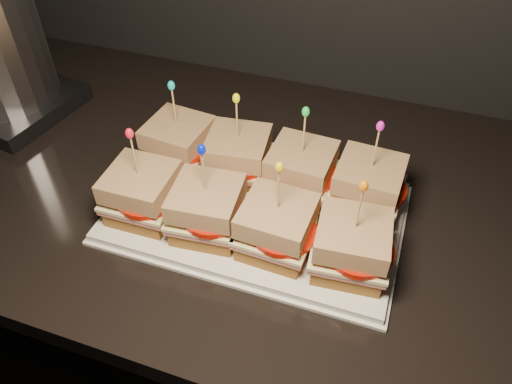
% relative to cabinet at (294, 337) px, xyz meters
% --- Properties ---
extents(cabinet, '(2.47, 0.69, 0.85)m').
position_rel_cabinet_xyz_m(cabinet, '(0.00, 0.00, 0.00)').
color(cabinet, black).
rests_on(cabinet, ground).
extents(granite_slab, '(2.51, 0.73, 0.04)m').
position_rel_cabinet_xyz_m(granite_slab, '(0.00, 0.00, 0.44)').
color(granite_slab, black).
rests_on(granite_slab, cabinet).
extents(platter, '(0.46, 0.29, 0.02)m').
position_rel_cabinet_xyz_m(platter, '(-0.07, -0.07, 0.47)').
color(platter, white).
rests_on(platter, granite_slab).
extents(platter_rim, '(0.47, 0.30, 0.01)m').
position_rel_cabinet_xyz_m(platter_rim, '(-0.07, -0.07, 0.46)').
color(platter_rim, white).
rests_on(platter_rim, granite_slab).
extents(sandwich_0_bread_bot, '(0.11, 0.11, 0.03)m').
position_rel_cabinet_xyz_m(sandwich_0_bread_bot, '(-0.24, -0.00, 0.49)').
color(sandwich_0_bread_bot, brown).
rests_on(sandwich_0_bread_bot, platter).
extents(sandwich_0_ham, '(0.12, 0.11, 0.01)m').
position_rel_cabinet_xyz_m(sandwich_0_ham, '(-0.24, -0.00, 0.51)').
color(sandwich_0_ham, '#BB645D').
rests_on(sandwich_0_ham, sandwich_0_bread_bot).
extents(sandwich_0_cheese, '(0.12, 0.12, 0.01)m').
position_rel_cabinet_xyz_m(sandwich_0_cheese, '(-0.24, -0.00, 0.52)').
color(sandwich_0_cheese, '#F2EBA0').
rests_on(sandwich_0_cheese, sandwich_0_ham).
extents(sandwich_0_tomato, '(0.10, 0.10, 0.01)m').
position_rel_cabinet_xyz_m(sandwich_0_tomato, '(-0.22, -0.01, 0.53)').
color(sandwich_0_tomato, '#BB1405').
rests_on(sandwich_0_tomato, sandwich_0_cheese).
extents(sandwich_0_bread_top, '(0.11, 0.11, 0.03)m').
position_rel_cabinet_xyz_m(sandwich_0_bread_top, '(-0.24, -0.00, 0.55)').
color(sandwich_0_bread_top, '#6C340F').
rests_on(sandwich_0_bread_top, sandwich_0_tomato).
extents(sandwich_0_pick, '(0.00, 0.00, 0.09)m').
position_rel_cabinet_xyz_m(sandwich_0_pick, '(-0.24, -0.00, 0.59)').
color(sandwich_0_pick, tan).
rests_on(sandwich_0_pick, sandwich_0_bread_top).
extents(sandwich_0_frill, '(0.01, 0.01, 0.02)m').
position_rel_cabinet_xyz_m(sandwich_0_frill, '(-0.24, -0.00, 0.64)').
color(sandwich_0_frill, '#0CB2A7').
rests_on(sandwich_0_frill, sandwich_0_pick).
extents(sandwich_1_bread_bot, '(0.11, 0.11, 0.03)m').
position_rel_cabinet_xyz_m(sandwich_1_bread_bot, '(-0.13, -0.00, 0.49)').
color(sandwich_1_bread_bot, brown).
rests_on(sandwich_1_bread_bot, platter).
extents(sandwich_1_ham, '(0.12, 0.12, 0.01)m').
position_rel_cabinet_xyz_m(sandwich_1_ham, '(-0.13, -0.00, 0.51)').
color(sandwich_1_ham, '#BB645D').
rests_on(sandwich_1_ham, sandwich_1_bread_bot).
extents(sandwich_1_cheese, '(0.12, 0.12, 0.01)m').
position_rel_cabinet_xyz_m(sandwich_1_cheese, '(-0.13, -0.00, 0.52)').
color(sandwich_1_cheese, '#F2EBA0').
rests_on(sandwich_1_cheese, sandwich_1_ham).
extents(sandwich_1_tomato, '(0.10, 0.10, 0.01)m').
position_rel_cabinet_xyz_m(sandwich_1_tomato, '(-0.11, -0.01, 0.53)').
color(sandwich_1_tomato, '#BB1405').
rests_on(sandwich_1_tomato, sandwich_1_cheese).
extents(sandwich_1_bread_top, '(0.11, 0.11, 0.03)m').
position_rel_cabinet_xyz_m(sandwich_1_bread_top, '(-0.13, -0.00, 0.55)').
color(sandwich_1_bread_top, '#6C340F').
rests_on(sandwich_1_bread_top, sandwich_1_tomato).
extents(sandwich_1_pick, '(0.00, 0.00, 0.09)m').
position_rel_cabinet_xyz_m(sandwich_1_pick, '(-0.13, -0.00, 0.59)').
color(sandwich_1_pick, tan).
rests_on(sandwich_1_pick, sandwich_1_bread_top).
extents(sandwich_1_frill, '(0.01, 0.01, 0.02)m').
position_rel_cabinet_xyz_m(sandwich_1_frill, '(-0.13, -0.00, 0.64)').
color(sandwich_1_frill, '#F1F10B').
rests_on(sandwich_1_frill, sandwich_1_pick).
extents(sandwich_2_bread_bot, '(0.10, 0.10, 0.03)m').
position_rel_cabinet_xyz_m(sandwich_2_bread_bot, '(-0.02, -0.00, 0.49)').
color(sandwich_2_bread_bot, brown).
rests_on(sandwich_2_bread_bot, platter).
extents(sandwich_2_ham, '(0.11, 0.11, 0.01)m').
position_rel_cabinet_xyz_m(sandwich_2_ham, '(-0.02, -0.00, 0.51)').
color(sandwich_2_ham, '#BB645D').
rests_on(sandwich_2_ham, sandwich_2_bread_bot).
extents(sandwich_2_cheese, '(0.11, 0.11, 0.01)m').
position_rel_cabinet_xyz_m(sandwich_2_cheese, '(-0.02, -0.00, 0.52)').
color(sandwich_2_cheese, '#F2EBA0').
rests_on(sandwich_2_cheese, sandwich_2_ham).
extents(sandwich_2_tomato, '(0.10, 0.10, 0.01)m').
position_rel_cabinet_xyz_m(sandwich_2_tomato, '(-0.00, -0.01, 0.53)').
color(sandwich_2_tomato, '#BB1405').
rests_on(sandwich_2_tomato, sandwich_2_cheese).
extents(sandwich_2_bread_top, '(0.10, 0.10, 0.03)m').
position_rel_cabinet_xyz_m(sandwich_2_bread_top, '(-0.02, -0.00, 0.55)').
color(sandwich_2_bread_top, '#6C340F').
rests_on(sandwich_2_bread_top, sandwich_2_tomato).
extents(sandwich_2_pick, '(0.00, 0.00, 0.09)m').
position_rel_cabinet_xyz_m(sandwich_2_pick, '(-0.02, -0.00, 0.59)').
color(sandwich_2_pick, tan).
rests_on(sandwich_2_pick, sandwich_2_bread_top).
extents(sandwich_2_frill, '(0.01, 0.01, 0.02)m').
position_rel_cabinet_xyz_m(sandwich_2_frill, '(-0.02, -0.00, 0.64)').
color(sandwich_2_frill, green).
rests_on(sandwich_2_frill, sandwich_2_pick).
extents(sandwich_3_bread_bot, '(0.10, 0.10, 0.03)m').
position_rel_cabinet_xyz_m(sandwich_3_bread_bot, '(0.09, -0.00, 0.49)').
color(sandwich_3_bread_bot, brown).
rests_on(sandwich_3_bread_bot, platter).
extents(sandwich_3_ham, '(0.11, 0.11, 0.01)m').
position_rel_cabinet_xyz_m(sandwich_3_ham, '(0.09, -0.00, 0.51)').
color(sandwich_3_ham, '#BB645D').
rests_on(sandwich_3_ham, sandwich_3_bread_bot).
extents(sandwich_3_cheese, '(0.11, 0.11, 0.01)m').
position_rel_cabinet_xyz_m(sandwich_3_cheese, '(0.09, -0.00, 0.52)').
color(sandwich_3_cheese, '#F2EBA0').
rests_on(sandwich_3_cheese, sandwich_3_ham).
extents(sandwich_3_tomato, '(0.10, 0.10, 0.01)m').
position_rel_cabinet_xyz_m(sandwich_3_tomato, '(0.11, -0.01, 0.53)').
color(sandwich_3_tomato, '#BB1405').
rests_on(sandwich_3_tomato, sandwich_3_cheese).
extents(sandwich_3_bread_top, '(0.10, 0.10, 0.03)m').
position_rel_cabinet_xyz_m(sandwich_3_bread_top, '(0.09, -0.00, 0.55)').
color(sandwich_3_bread_top, '#6C340F').
rests_on(sandwich_3_bread_top, sandwich_3_tomato).
extents(sandwich_3_pick, '(0.00, 0.00, 0.09)m').
position_rel_cabinet_xyz_m(sandwich_3_pick, '(0.09, -0.00, 0.59)').
color(sandwich_3_pick, tan).
rests_on(sandwich_3_pick, sandwich_3_bread_top).
extents(sandwich_3_frill, '(0.01, 0.01, 0.02)m').
position_rel_cabinet_xyz_m(sandwich_3_frill, '(0.09, -0.00, 0.64)').
color(sandwich_3_frill, '#C71BB1').
rests_on(sandwich_3_frill, sandwich_3_pick).
extents(sandwich_4_bread_bot, '(0.10, 0.10, 0.03)m').
position_rel_cabinet_xyz_m(sandwich_4_bread_bot, '(-0.24, -0.14, 0.49)').
color(sandwich_4_bread_bot, brown).
rests_on(sandwich_4_bread_bot, platter).
extents(sandwich_4_ham, '(0.11, 0.11, 0.01)m').
position_rel_cabinet_xyz_m(sandwich_4_ham, '(-0.24, -0.14, 0.51)').
color(sandwich_4_ham, '#BB645D').
rests_on(sandwich_4_ham, sandwich_4_bread_bot).
extents(sandwich_4_cheese, '(0.11, 0.11, 0.01)m').
position_rel_cabinet_xyz_m(sandwich_4_cheese, '(-0.24, -0.14, 0.52)').
color(sandwich_4_cheese, '#F2EBA0').
rests_on(sandwich_4_cheese, sandwich_4_ham).
extents(sandwich_4_tomato, '(0.10, 0.10, 0.01)m').
position_rel_cabinet_xyz_m(sandwich_4_tomato, '(-0.22, -0.14, 0.53)').
color(sandwich_4_tomato, '#BB1405').
rests_on(sandwich_4_tomato, sandwich_4_cheese).
extents(sandwich_4_bread_top, '(0.10, 0.10, 0.03)m').
position_rel_cabinet_xyz_m(sandwich_4_bread_top, '(-0.24, -0.14, 0.55)').
color(sandwich_4_bread_top, '#6C340F').
rests_on(sandwich_4_bread_top, sandwich_4_tomato).
extents(sandwich_4_pick, '(0.00, 0.00, 0.09)m').
position_rel_cabinet_xyz_m(sandwich_4_pick, '(-0.24, -0.14, 0.59)').
color(sandwich_4_pick, tan).
rests_on(sandwich_4_pick, sandwich_4_bread_top).
extents(sandwich_4_frill, '(0.01, 0.01, 0.02)m').
position_rel_cabinet_xyz_m(sandwich_4_frill, '(-0.24, -0.14, 0.64)').
color(sandwich_4_frill, red).
rests_on(sandwich_4_frill, sandwich_4_pick).
extents(sandwich_5_bread_bot, '(0.11, 0.11, 0.03)m').
position_rel_cabinet_xyz_m(sandwich_5_bread_bot, '(-0.13, -0.14, 0.49)').
color(sandwich_5_bread_bot, brown).
rests_on(sandwich_5_bread_bot, platter).
extents(sandwich_5_ham, '(0.12, 0.11, 0.01)m').
position_rel_cabinet_xyz_m(sandwich_5_ham, '(-0.13, -0.14, 0.51)').
color(sandwich_5_ham, '#BB645D').
rests_on(sandwich_5_ham, sandwich_5_bread_bot).
extents(sandwich_5_cheese, '(0.12, 0.12, 0.01)m').
position_rel_cabinet_xyz_m(sandwich_5_cheese, '(-0.13, -0.14, 0.52)').
color(sandwich_5_cheese, '#F2EBA0').
rests_on(sandwich_5_cheese, sandwich_5_ham).
extents(sandwich_5_tomato, '(0.10, 0.10, 0.01)m').
position_rel_cabinet_xyz_m(sandwich_5_tomato, '(-0.11, -0.14, 0.53)').
color(sandwich_5_tomato, '#BB1405').
rests_on(sandwich_5_tomato, sandwich_5_cheese).
extents(sandwich_5_bread_top, '(0.11, 0.11, 0.03)m').
position_rel_cabinet_xyz_m(sandwich_5_bread_top, '(-0.13, -0.14, 0.55)').
color(sandwich_5_bread_top, '#6C340F').
rests_on(sandwich_5_bread_top, sandwich_5_tomato).
extents(sandwich_5_pick, '(0.00, 0.00, 0.09)m').
position_rel_cabinet_xyz_m(sandwich_5_pick, '(-0.13, -0.14, 0.59)').
color(sandwich_5_pick, tan).
rests_on(sandwich_5_pick, sandwich_5_bread_top).
extents(sandwich_5_frill, '(0.01, 0.01, 0.02)m').
position_rel_cabinet_xyz_m(sandwich_5_frill, '(-0.13, -0.14, 0.64)').
color(sandwich_5_frill, '#0417D0').
rests_on(sandwich_5_frill, sandwich_5_pick).
extents(sandwich_6_bread_bot, '(0.10, 0.10, 0.03)m').
position_rel_cabinet_xyz_m(sandwich_6_bread_bot, '(-0.02, -0.14, 0.49)').
color(sandwich_6_bread_bot, brown).
rests_on(sandwich_6_bread_bot, platter).
extents(sandwich_6_ham, '(0.11, 0.11, 0.01)m').
position_rel_cabinet_xyz_m(sandwich_6_ham, '(-0.02, -0.14, 0.51)').
color(sandwich_6_ham, '#BB645D').
rests_on(sandwich_6_ham, sandwich_6_bread_bot).
extents(sandwich_6_cheese, '(0.11, 0.11, 0.01)m').
position_rel_cabinet_xyz_m(sandwich_6_cheese, '(-0.02, -0.14, 0.52)').
color(sandwich_6_cheese, '#F2EBA0').
rests_on(sandwich_6_cheese, sandwich_6_ham).
extents(sandwich_6_tomato, '(0.10, 0.10, 0.01)m').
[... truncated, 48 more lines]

